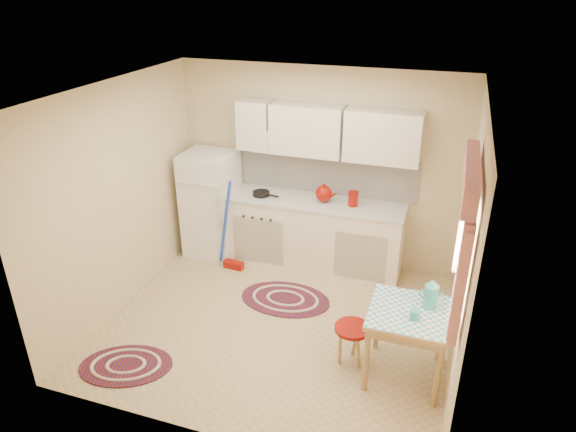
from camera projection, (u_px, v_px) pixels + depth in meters
The scene contains 14 objects.
room_shell at pixel (298, 180), 5.09m from camera, with size 3.64×3.60×2.52m.
fridge at pixel (211, 204), 6.77m from camera, with size 0.65×0.60×1.40m, color white.
broom at pixel (232, 227), 6.39m from camera, with size 0.28×0.12×1.20m, color blue, non-canonical shape.
base_cabinets at pixel (312, 235), 6.53m from camera, with size 2.25×0.60×0.88m, color white.
countertop at pixel (313, 202), 6.34m from camera, with size 2.27×0.62×0.04m, color beige.
frying_pan at pixel (261, 194), 6.46m from camera, with size 0.22×0.22×0.05m, color black.
red_kettle at pixel (324, 193), 6.24m from camera, with size 0.22×0.20×0.22m, color #8C0D05, non-canonical shape.
red_canister at pixel (353, 200), 6.15m from camera, with size 0.12×0.12×0.16m, color #8C0D05.
table at pixel (406, 344), 4.73m from camera, with size 0.72×0.72×0.72m, color tan.
stool at pixel (351, 344), 4.95m from camera, with size 0.34×0.34×0.42m, color #8C0D05.
coffee_pot at pixel (431, 293), 4.57m from camera, with size 0.15×0.13×0.31m, color teal, non-canonical shape.
mug at pixel (415, 315), 4.46m from camera, with size 0.09×0.09×0.10m, color teal.
rug_center at pixel (285, 299), 6.00m from camera, with size 1.06×0.71×0.02m, color maroon, non-canonical shape.
rug_left at pixel (126, 365), 4.98m from camera, with size 0.90×0.60×0.02m, color maroon, non-canonical shape.
Camera 1 is at (1.55, -4.30, 3.45)m, focal length 32.00 mm.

